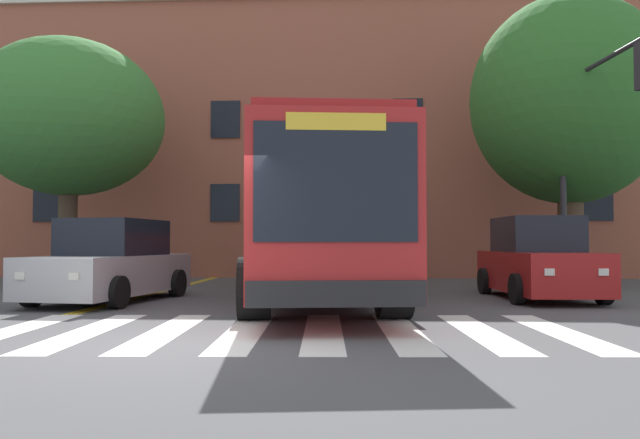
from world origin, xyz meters
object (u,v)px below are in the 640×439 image
car_red_far_lane (538,262)px  street_tree_curbside_small (69,119)px  traffic_light_near_corner (592,130)px  street_tree_curbside_large (569,102)px  city_bus (313,220)px  car_tan_behind_bus (322,256)px  car_silver_near_lane (112,264)px

car_red_far_lane → street_tree_curbside_small: bearing=163.4°
traffic_light_near_corner → street_tree_curbside_large: 3.62m
city_bus → car_red_far_lane: 5.36m
city_bus → car_tan_behind_bus: 9.05m
car_silver_near_lane → car_tan_behind_bus: size_ratio=1.00×
car_tan_behind_bus → city_bus: bearing=-88.5°
car_silver_near_lane → car_red_far_lane: 9.80m
car_tan_behind_bus → street_tree_curbside_large: street_tree_curbside_large is taller
street_tree_curbside_large → street_tree_curbside_small: size_ratio=1.05×
traffic_light_near_corner → street_tree_curbside_large: street_tree_curbside_large is taller
city_bus → car_red_far_lane: city_bus is taller
street_tree_curbside_large → street_tree_curbside_small: street_tree_curbside_large is taller
car_silver_near_lane → car_tan_behind_bus: car_silver_near_lane is taller
city_bus → traffic_light_near_corner: size_ratio=2.04×
traffic_light_near_corner → car_red_far_lane: bearing=-160.6°
street_tree_curbside_large → street_tree_curbside_small: (-15.21, 0.12, -0.32)m
car_tan_behind_bus → street_tree_curbside_large: 10.04m
car_red_far_lane → street_tree_curbside_small: street_tree_curbside_small is taller
car_silver_near_lane → street_tree_curbside_large: street_tree_curbside_large is taller
traffic_light_near_corner → car_silver_near_lane: bearing=-171.6°
street_tree_curbside_small → car_tan_behind_bus: bearing=30.8°
city_bus → street_tree_curbside_small: size_ratio=1.48×
car_tan_behind_bus → car_silver_near_lane: bearing=-113.9°
car_red_far_lane → car_tan_behind_bus: car_red_far_lane is taller
car_tan_behind_bus → street_tree_curbside_large: size_ratio=0.56×
car_tan_behind_bus → street_tree_curbside_large: (7.55, -4.69, 4.67)m
car_red_far_lane → car_tan_behind_bus: bearing=122.8°
traffic_light_near_corner → street_tree_curbside_small: (-14.64, 3.40, 1.11)m
car_red_far_lane → car_tan_behind_bus: (-5.48, 8.49, -0.04)m
traffic_light_near_corner → street_tree_curbside_large: (0.57, 3.28, 1.43)m
car_silver_near_lane → street_tree_curbside_large: 13.62m
street_tree_curbside_large → street_tree_curbside_small: 15.22m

